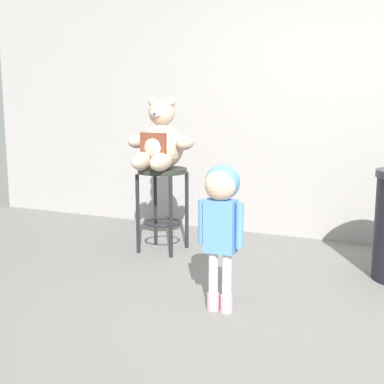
{
  "coord_description": "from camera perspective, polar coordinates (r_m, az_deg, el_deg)",
  "views": [
    {
      "loc": [
        0.76,
        -2.6,
        1.23
      ],
      "look_at": [
        -0.75,
        0.73,
        0.61
      ],
      "focal_mm": 46.91,
      "sensor_mm": 36.0,
      "label": 1
    }
  ],
  "objects": [
    {
      "name": "building_wall",
      "position": [
        4.89,
        15.82,
        13.38
      ],
      "size": [
        7.73,
        0.3,
        3.16
      ],
      "primitive_type": "cube",
      "color": "#999490",
      "rests_on": "ground_plane"
    },
    {
      "name": "bar_stool_with_teddy",
      "position": [
        4.29,
        -3.37,
        0.08
      ],
      "size": [
        0.42,
        0.42,
        0.72
      ],
      "color": "#252A23",
      "rests_on": "ground_plane"
    },
    {
      "name": "teddy_bear",
      "position": [
        4.21,
        -3.62,
        5.59
      ],
      "size": [
        0.58,
        0.52,
        0.6
      ],
      "color": "tan",
      "rests_on": "bar_stool_with_teddy"
    },
    {
      "name": "child_walking",
      "position": [
        2.98,
        3.34,
        -1.6
      ],
      "size": [
        0.29,
        0.23,
        0.9
      ],
      "rotation": [
        0.0,
        0.0,
        0.33
      ],
      "color": "#D69DA9",
      "rests_on": "ground_plane"
    },
    {
      "name": "ground_plane",
      "position": [
        2.97,
        7.63,
        -14.93
      ],
      "size": [
        24.0,
        24.0,
        0.0
      ],
      "primitive_type": "plane",
      "color": "slate"
    }
  ]
}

